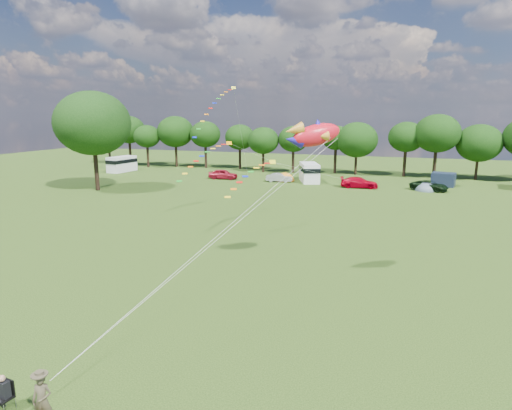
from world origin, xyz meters
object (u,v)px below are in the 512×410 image
(car_d, at_px, (429,186))
(fish_kite, at_px, (312,135))
(kite_flyer, at_px, (42,400))
(big_tree, at_px, (93,123))
(tent_greyblue, at_px, (426,190))
(car_b, at_px, (279,178))
(tent_orange, at_px, (284,181))
(car_c, at_px, (359,183))
(campervan_a, at_px, (122,164))
(campervan_c, at_px, (309,172))
(car_a, at_px, (223,174))
(camp_chair, at_px, (5,389))

(car_d, height_order, fish_kite, fish_kite)
(kite_flyer, xyz_separation_m, fish_kite, (5.49, 16.03, 8.07))
(big_tree, relative_size, tent_greyblue, 3.99)
(car_b, relative_size, kite_flyer, 2.00)
(tent_orange, bearing_deg, big_tree, -143.00)
(car_b, distance_m, fish_kite, 40.28)
(big_tree, distance_m, kite_flyer, 48.43)
(car_b, relative_size, car_c, 0.74)
(campervan_a, bearing_deg, car_b, -88.02)
(car_d, distance_m, campervan_a, 51.83)
(car_c, distance_m, car_d, 9.30)
(car_d, xyz_separation_m, tent_greyblue, (-0.41, -0.04, -0.66))
(campervan_a, bearing_deg, car_d, -87.19)
(big_tree, relative_size, tent_orange, 3.81)
(campervan_c, relative_size, tent_orange, 1.81)
(car_a, distance_m, fish_kite, 44.02)
(car_b, relative_size, camp_chair, 2.72)
(car_a, bearing_deg, car_c, -98.20)
(car_b, height_order, campervan_a, campervan_a)
(fish_kite, bearing_deg, campervan_a, 102.97)
(car_d, distance_m, campervan_c, 17.35)
(kite_flyer, bearing_deg, car_a, 91.96)
(car_d, xyz_separation_m, kite_flyer, (-14.24, -52.53, 0.24))
(kite_flyer, distance_m, camp_chair, 1.87)
(big_tree, distance_m, camp_chair, 47.23)
(car_c, bearing_deg, tent_orange, 71.73)
(car_a, bearing_deg, big_tree, 136.72)
(car_a, bearing_deg, camp_chair, -168.91)
(car_b, distance_m, car_d, 21.51)
(tent_greyblue, bearing_deg, campervan_c, 171.50)
(car_b, bearing_deg, car_c, -103.51)
(car_c, distance_m, tent_orange, 12.11)
(fish_kite, bearing_deg, car_a, 86.21)
(car_b, height_order, camp_chair, camp_chair)
(car_a, xyz_separation_m, fish_kite, (22.09, -37.19, 8.20))
(car_a, height_order, kite_flyer, kite_flyer)
(camp_chair, bearing_deg, kite_flyer, 2.49)
(big_tree, bearing_deg, kite_flyer, -52.92)
(car_d, bearing_deg, campervan_a, 105.82)
(campervan_c, bearing_deg, tent_orange, 74.10)
(campervan_a, distance_m, kite_flyer, 66.97)
(big_tree, relative_size, car_d, 2.64)
(car_c, bearing_deg, kite_flyer, 170.05)
(car_b, height_order, car_c, car_c)
(tent_orange, bearing_deg, fish_kite, -72.41)
(car_a, xyz_separation_m, campervan_c, (13.69, 1.78, 0.74))
(tent_greyblue, xyz_separation_m, fish_kite, (-8.34, -36.46, 8.98))
(kite_flyer, bearing_deg, big_tree, 111.72)
(car_b, relative_size, tent_orange, 1.07)
(campervan_a, xyz_separation_m, fish_kite, (42.99, -39.44, 7.52))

